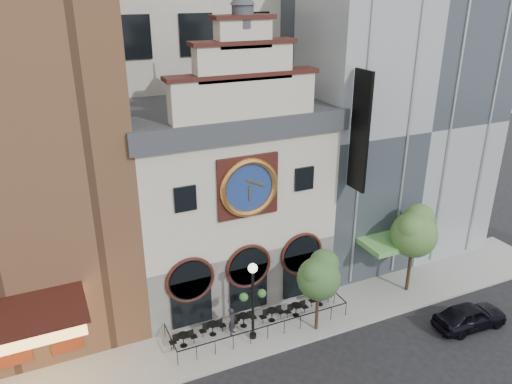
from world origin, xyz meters
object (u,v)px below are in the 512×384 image
Objects in this scene: bistro_2 at (244,320)px; bistro_4 at (296,309)px; lamppost at (253,293)px; bistro_1 at (213,328)px; bistro_0 at (183,339)px; tree_left at (319,275)px; car_right at (470,316)px; tree_right at (414,231)px; bistro_5 at (320,298)px; bistro_3 at (272,314)px; pedestrian at (232,321)px.

bistro_4 is (3.33, -0.37, 0.00)m from bistro_2.
lamppost is (0.08, -1.17, 2.54)m from bistro_2.
bistro_0 is at bearing -172.35° from bistro_1.
tree_left reaches higher than bistro_0.
bistro_1 and bistro_4 have the same top height.
tree_right is (-0.82, 4.53, 3.72)m from car_right.
tree_left reaches higher than bistro_2.
bistro_2 is at bearing 3.49° from bistro_0.
lamppost is (-5.19, -1.17, 2.54)m from bistro_5.
bistro_3 is 1.58m from bistro_4.
bistro_2 is 1.00× the size of bistro_3.
tree_left is at bearing -71.66° from bistro_4.
bistro_4 is at bearing 18.21° from lamppost.
bistro_0 is 0.27× the size of tree_right.
car_right is (12.27, -5.42, 0.16)m from bistro_2.
car_right is 9.60m from tree_left.
bistro_2 is at bearing 179.93° from bistro_5.
lamppost is at bearing -167.31° from bistro_5.
bistro_3 and bistro_4 have the same top height.
bistro_0 is at bearing 177.52° from tree_right.
car_right is at bearing -79.81° from tree_right.
tree_right is (6.19, -0.88, 3.88)m from bistro_5.
tree_right is at bearing -3.96° from bistro_3.
tree_left is at bearing -18.67° from bistro_1.
bistro_3 is (3.69, -0.23, 0.00)m from bistro_1.
pedestrian is (-0.86, -0.38, 0.41)m from bistro_2.
bistro_1 is 1.00× the size of bistro_5.
bistro_2 is 5.27m from bistro_5.
car_right reaches higher than bistro_4.
tree_left is at bearing -172.15° from tree_right.
bistro_4 is 9.02m from tree_right.
bistro_1 is at bearing 176.14° from tree_right.
bistro_2 is at bearing 69.58° from car_right.
car_right is at bearing -29.46° from bistro_4.
tree_left is (3.85, -1.94, 3.18)m from bistro_2.
bistro_5 is at bearing -0.18° from bistro_1.
pedestrian reaches higher than bistro_2.
car_right reaches higher than bistro_2.
bistro_4 is 1.97m from bistro_5.
bistro_2 is 1.00× the size of bistro_4.
lamppost is 11.46m from tree_right.
bistro_3 is at bearing -7.04° from bistro_2.
lamppost reaches higher than bistro_4.
bistro_0 and bistro_5 have the same top height.
bistro_4 is 3.58m from tree_left.
pedestrian is 0.29× the size of tree_right.
bistro_4 is at bearing 108.34° from tree_left.
bistro_1 and bistro_3 have the same top height.
tree_left is at bearing 70.95° from car_right.
bistro_0 is 1.00× the size of bistro_1.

